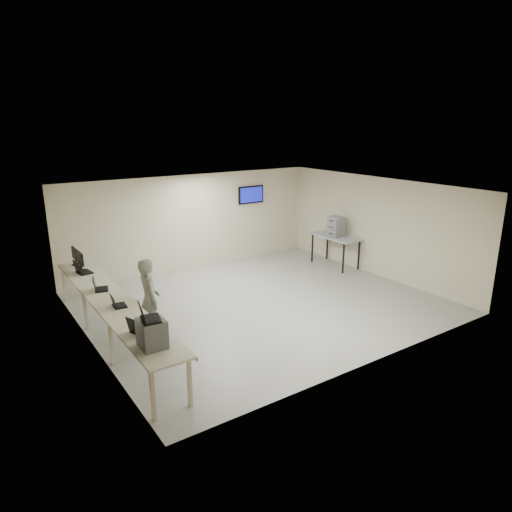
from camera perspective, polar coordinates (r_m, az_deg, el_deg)
room at (r=10.82m, az=0.57°, el=1.17°), size 8.01×7.01×2.81m
workbench at (r=9.48m, az=-17.63°, el=-5.61°), size 0.76×6.00×0.90m
equipment_box at (r=7.31m, az=-12.88°, el=-9.39°), size 0.39×0.44×0.45m
laptop_on_box at (r=7.17m, az=-13.47°, el=-7.30°), size 0.39×0.43×0.30m
laptop_0 at (r=7.85m, az=-14.41°, el=-8.88°), size 0.41×0.43×0.29m
laptop_1 at (r=9.04m, az=-17.01°, el=-5.71°), size 0.29×0.34×0.25m
laptop_2 at (r=10.01m, az=-19.08°, el=-3.68°), size 0.38×0.41×0.28m
laptop_3 at (r=11.25m, az=-20.98°, el=-1.65°), size 0.37×0.43×0.31m
monitor_near at (r=11.43m, az=-21.12°, el=-0.40°), size 0.20×0.45×0.44m
monitor_far at (r=11.92m, az=-21.71°, el=0.17°), size 0.19×0.44×0.43m
soldier at (r=9.35m, az=-13.17°, el=-5.39°), size 0.48×0.66×1.71m
side_table at (r=14.03m, az=9.92°, el=2.20°), size 0.73×1.57×0.94m
storage_bins at (r=13.93m, az=9.93°, el=3.67°), size 0.38×0.42×0.60m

